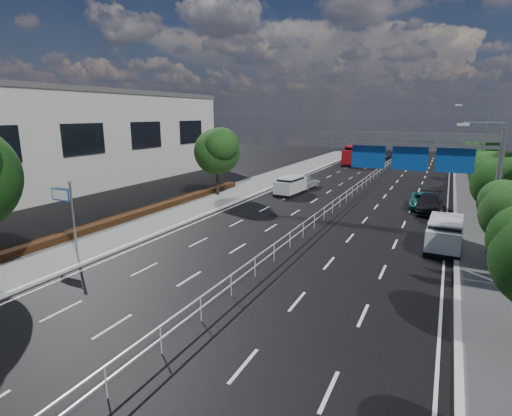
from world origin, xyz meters
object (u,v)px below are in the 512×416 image
at_px(toilet_sign, 66,204).
at_px(near_car_silver, 306,182).
at_px(near_car_dark, 385,154).
at_px(parked_car_teal, 423,201).
at_px(red_bus, 357,154).
at_px(parked_car_dark, 429,203).
at_px(white_minivan, 290,186).
at_px(silver_minivan, 445,234).
at_px(overhead_gantry, 424,154).

relative_size(toilet_sign, near_car_silver, 1.09).
relative_size(near_car_dark, parked_car_teal, 1.06).
distance_m(red_bus, parked_car_dark, 32.57).
distance_m(toilet_sign, near_car_dark, 61.46).
distance_m(near_car_silver, parked_car_dark, 14.01).
bearing_deg(near_car_silver, red_bus, -82.83).
bearing_deg(near_car_silver, parked_car_teal, 166.40).
distance_m(white_minivan, parked_car_teal, 12.37).
distance_m(near_car_silver, near_car_dark, 34.98).
bearing_deg(parked_car_dark, near_car_silver, 154.14).
relative_size(toilet_sign, silver_minivan, 0.96).
bearing_deg(red_bus, overhead_gantry, -73.05).
bearing_deg(near_car_silver, parked_car_dark, 162.44).
height_order(red_bus, near_car_dark, red_bus).
bearing_deg(near_car_silver, toilet_sign, 86.33).
height_order(toilet_sign, overhead_gantry, overhead_gantry).
xyz_separation_m(near_car_dark, parked_car_teal, (8.95, -39.61, -0.17)).
bearing_deg(silver_minivan, toilet_sign, -149.81).
xyz_separation_m(red_bus, parked_car_teal, (11.83, -28.88, -0.95)).
height_order(white_minivan, red_bus, red_bus).
relative_size(near_car_dark, silver_minivan, 1.11).
height_order(near_car_dark, parked_car_dark, near_car_dark).
distance_m(near_car_silver, silver_minivan, 20.94).
bearing_deg(white_minivan, near_car_silver, 92.03).
height_order(near_car_silver, parked_car_dark, parked_car_dark).
height_order(overhead_gantry, near_car_dark, overhead_gantry).
bearing_deg(toilet_sign, silver_minivan, 28.31).
bearing_deg(parked_car_dark, near_car_dark, 102.65).
bearing_deg(toilet_sign, near_car_dark, 82.05).
height_order(near_car_silver, silver_minivan, silver_minivan).
xyz_separation_m(white_minivan, parked_car_dark, (12.87, -1.82, -0.17)).
relative_size(overhead_gantry, silver_minivan, 2.27).
distance_m(near_car_dark, parked_car_dark, 41.94).
xyz_separation_m(white_minivan, near_car_silver, (0.23, 4.20, -0.20)).
distance_m(red_bus, silver_minivan, 42.01).
bearing_deg(white_minivan, parked_car_dark, -2.96).
distance_m(parked_car_teal, parked_car_dark, 1.35).
bearing_deg(white_minivan, toilet_sign, -98.07).
bearing_deg(silver_minivan, parked_car_teal, 101.30).
height_order(red_bus, parked_car_teal, red_bus).
distance_m(overhead_gantry, parked_car_dark, 11.07).
bearing_deg(red_bus, parked_car_dark, -67.54).
xyz_separation_m(near_car_silver, parked_car_teal, (12.13, -4.78, -0.03)).
distance_m(toilet_sign, parked_car_dark, 26.96).
xyz_separation_m(toilet_sign, silver_minivan, (19.25, 10.37, -2.04)).
xyz_separation_m(toilet_sign, overhead_gantry, (17.69, 10.05, 2.66)).
bearing_deg(silver_minivan, overhead_gantry, -166.51).
bearing_deg(silver_minivan, red_bus, 110.81).
height_order(overhead_gantry, white_minivan, overhead_gantry).
relative_size(silver_minivan, parked_car_teal, 0.96).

